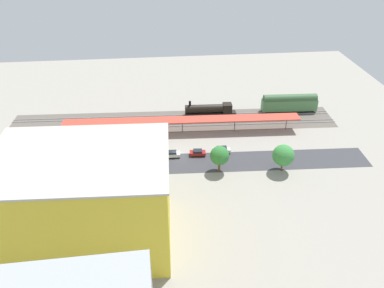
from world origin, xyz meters
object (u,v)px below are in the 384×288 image
(street_tree_1, at_px, (41,167))
(box_truck_1, at_px, (45,184))
(platform_canopy_near, at_px, (182,120))
(construction_building, at_px, (85,200))
(street_tree_2, at_px, (283,155))
(passenger_coach, at_px, (289,103))
(parked_car_1, at_px, (198,153))
(street_tree_3, at_px, (220,156))
(box_truck_2, at_px, (79,182))
(parked_car_2, at_px, (172,154))
(street_tree_0, at_px, (91,163))
(locomotive, at_px, (211,110))
(traffic_light, at_px, (161,138))
(box_truck_0, at_px, (105,184))
(parked_car_4, at_px, (123,157))
(parked_car_3, at_px, (151,154))
(parked_car_0, at_px, (222,150))

(street_tree_1, bearing_deg, box_truck_1, 112.81)
(platform_canopy_near, distance_m, construction_building, 45.21)
(platform_canopy_near, relative_size, street_tree_2, 9.42)
(passenger_coach, height_order, parked_car_1, passenger_coach)
(platform_canopy_near, relative_size, passenger_coach, 3.85)
(box_truck_1, bearing_deg, street_tree_3, -175.44)
(passenger_coach, bearing_deg, box_truck_2, 28.69)
(passenger_coach, height_order, construction_building, construction_building)
(parked_car_2, relative_size, street_tree_0, 0.49)
(locomotive, relative_size, street_tree_0, 1.90)
(passenger_coach, bearing_deg, street_tree_1, 24.49)
(parked_car_1, relative_size, traffic_light, 0.59)
(platform_canopy_near, height_order, locomotive, locomotive)
(locomotive, height_order, box_truck_0, locomotive)
(construction_building, bearing_deg, street_tree_1, -51.76)
(locomotive, bearing_deg, street_tree_3, 85.56)
(parked_car_1, xyz_separation_m, traffic_light, (9.39, -1.71, 4.02))
(locomotive, bearing_deg, parked_car_4, 40.42)
(parked_car_4, height_order, box_truck_0, box_truck_0)
(box_truck_2, xyz_separation_m, traffic_light, (-19.64, -12.71, 3.06))
(construction_building, distance_m, street_tree_3, 35.23)
(passenger_coach, relative_size, parked_car_2, 4.29)
(box_truck_2, bearing_deg, traffic_light, -147.09)
(parked_car_3, distance_m, parked_car_4, 7.28)
(parked_car_0, relative_size, street_tree_0, 0.55)
(box_truck_2, xyz_separation_m, street_tree_0, (-3.21, -1.75, 4.07))
(passenger_coach, height_order, street_tree_0, street_tree_0)
(box_truck_1, distance_m, street_tree_3, 41.37)
(passenger_coach, xyz_separation_m, parked_car_0, (25.34, 21.73, -2.30))
(parked_car_3, relative_size, parked_car_4, 1.01)
(box_truck_0, relative_size, street_tree_2, 1.16)
(parked_car_1, bearing_deg, parked_car_0, -174.67)
(locomotive, bearing_deg, street_tree_2, 112.85)
(box_truck_1, distance_m, street_tree_1, 3.97)
(box_truck_1, bearing_deg, street_tree_2, -178.12)
(parked_car_0, height_order, box_truck_1, box_truck_1)
(parked_car_1, xyz_separation_m, street_tree_1, (37.32, 9.19, 4.55))
(parked_car_1, xyz_separation_m, street_tree_2, (-19.99, 8.93, 3.78))
(construction_building, xyz_separation_m, street_tree_0, (1.50, -17.93, -3.75))
(street_tree_3, bearing_deg, street_tree_2, 174.73)
(parked_car_4, bearing_deg, platform_canopy_near, -143.01)
(platform_canopy_near, height_order, parked_car_2, platform_canopy_near)
(box_truck_2, bearing_deg, passenger_coach, -151.31)
(box_truck_2, relative_size, street_tree_2, 1.32)
(locomotive, distance_m, parked_car_0, 21.75)
(parked_car_2, height_order, street_tree_2, street_tree_2)
(traffic_light, bearing_deg, parked_car_3, 23.30)
(parked_car_0, height_order, box_truck_2, box_truck_2)
(platform_canopy_near, xyz_separation_m, box_truck_2, (26.01, 23.35, -2.46))
(passenger_coach, distance_m, street_tree_3, 40.54)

